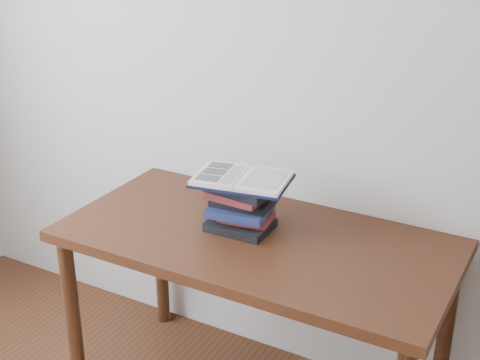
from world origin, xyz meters
The scene contains 3 objects.
desk centered at (0.11, 1.38, 0.68)m, with size 1.45×0.73×0.78m.
book_stack centered at (0.04, 1.41, 0.87)m, with size 0.26×0.21×0.19m.
open_book centered at (0.04, 1.42, 0.98)m, with size 0.38×0.29×0.03m.
Camera 1 is at (1.13, -0.56, 1.94)m, focal length 50.00 mm.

